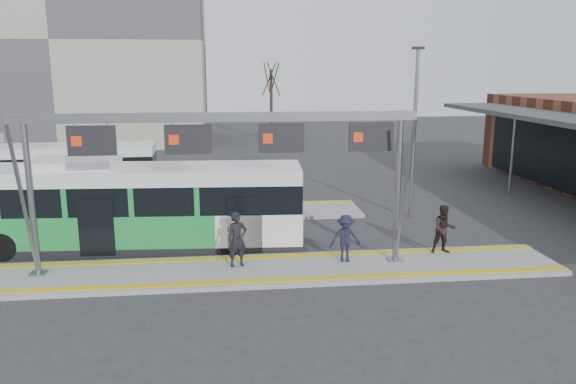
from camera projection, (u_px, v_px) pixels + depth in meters
name	position (u px, v px, depth m)	size (l,w,h in m)	color
ground	(238.00, 273.00, 18.80)	(120.00, 120.00, 0.00)	#2D2D30
platform_main	(238.00, 271.00, 18.79)	(22.00, 3.00, 0.15)	gray
platform_second	(147.00, 214.00, 26.10)	(20.00, 3.00, 0.15)	gray
tactile_main	(238.00, 269.00, 18.77)	(22.00, 2.65, 0.02)	gold
tactile_second	(150.00, 207.00, 27.20)	(20.00, 0.35, 0.02)	gold
gantry	(225.00, 145.00, 18.09)	(13.00, 1.68, 5.20)	slate
apartment_block	(68.00, 40.00, 50.18)	(24.50, 12.50, 18.40)	#A99E8D
hero_bus	(133.00, 208.00, 21.13)	(12.73, 3.39, 3.46)	black
bg_bus_green	(36.00, 175.00, 28.28)	(11.88, 2.89, 2.95)	black
passenger_a	(237.00, 239.00, 18.90)	(0.69, 0.45, 1.88)	black
passenger_b	(444.00, 229.00, 20.28)	(0.87, 0.67, 1.78)	black
passenger_c	(345.00, 238.00, 19.37)	(1.08, 0.62, 1.67)	#1B1A30
tree_left	(192.00, 78.00, 48.25)	(1.40, 1.40, 7.75)	#382B21
tree_mid	(271.00, 80.00, 51.57)	(1.40, 1.40, 7.54)	#382B21
lamp_east	(414.00, 129.00, 24.96)	(0.50, 0.25, 7.65)	slate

